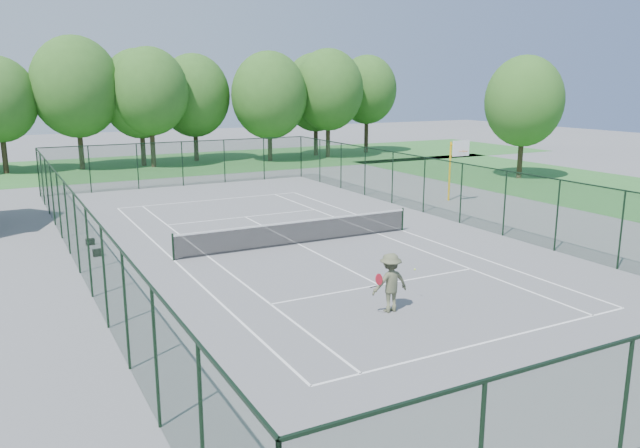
# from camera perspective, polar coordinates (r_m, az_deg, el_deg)

# --- Properties ---
(ground) EXTENTS (140.00, 140.00, 0.00)m
(ground) POSITION_cam_1_polar(r_m,az_deg,el_deg) (27.21, -1.97, -1.85)
(ground) COLOR slate
(ground) RESTS_ON ground
(grass_far) EXTENTS (80.00, 16.00, 0.01)m
(grass_far) POSITION_cam_1_polar(r_m,az_deg,el_deg) (55.33, -15.78, 5.16)
(grass_far) COLOR #357832
(grass_far) RESTS_ON ground
(grass_side) EXTENTS (14.00, 40.00, 0.01)m
(grass_side) POSITION_cam_1_polar(r_m,az_deg,el_deg) (45.53, 23.86, 3.01)
(grass_side) COLOR #357832
(grass_side) RESTS_ON ground
(court_lines) EXTENTS (11.05, 23.85, 0.01)m
(court_lines) POSITION_cam_1_polar(r_m,az_deg,el_deg) (27.20, -1.97, -1.84)
(court_lines) COLOR white
(court_lines) RESTS_ON ground
(tennis_net) EXTENTS (11.08, 0.08, 1.10)m
(tennis_net) POSITION_cam_1_polar(r_m,az_deg,el_deg) (27.07, -1.98, -0.67)
(tennis_net) COLOR black
(tennis_net) RESTS_ON ground
(fence_enclosure) EXTENTS (18.05, 36.05, 3.02)m
(fence_enclosure) POSITION_cam_1_polar(r_m,az_deg,el_deg) (26.85, -2.00, 1.37)
(fence_enclosure) COLOR #17381E
(fence_enclosure) RESTS_ON ground
(tree_line_far) EXTENTS (39.40, 6.40, 9.70)m
(tree_line_far) POSITION_cam_1_polar(r_m,az_deg,el_deg) (54.91, -16.16, 11.36)
(tree_line_far) COLOR #3B2D1D
(tree_line_far) RESTS_ON ground
(basketball_goal) EXTENTS (1.20, 1.43, 3.65)m
(basketball_goal) POSITION_cam_1_polar(r_m,az_deg,el_deg) (37.35, 12.32, 5.87)
(basketball_goal) COLOR yellow
(basketball_goal) RESTS_ON ground
(tree_side) EXTENTS (5.59, 5.59, 8.85)m
(tree_side) POSITION_cam_1_polar(r_m,az_deg,el_deg) (48.01, 18.16, 10.61)
(tree_side) COLOR #3B2D1D
(tree_side) RESTS_ON ground
(sports_bag_a) EXTENTS (0.37, 0.23, 0.29)m
(sports_bag_a) POSITION_cam_1_polar(r_m,az_deg,el_deg) (26.85, -19.66, -2.48)
(sports_bag_a) COLOR black
(sports_bag_a) RESTS_ON ground
(sports_bag_b) EXTENTS (0.37, 0.24, 0.28)m
(sports_bag_b) POSITION_cam_1_polar(r_m,az_deg,el_deg) (28.80, -20.27, -1.54)
(sports_bag_b) COLOR black
(sports_bag_b) RESTS_ON ground
(tennis_player) EXTENTS (2.11, 0.83, 1.84)m
(tennis_player) POSITION_cam_1_polar(r_m,az_deg,el_deg) (19.19, 6.44, -5.34)
(tennis_player) COLOR #565A3F
(tennis_player) RESTS_ON ground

